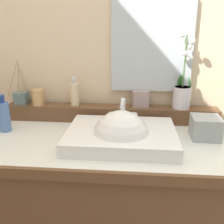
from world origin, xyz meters
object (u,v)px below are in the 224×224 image
Objects in this scene: reed_diffuser at (22,97)px; lotion_bottle at (4,116)px; tissue_box at (205,127)px; potted_plant at (182,91)px; soap_dispenser at (75,94)px; tumbler_cup at (38,97)px; sink_basin at (121,138)px; trinket_box at (140,99)px.

reed_diffuser reaches higher than lotion_bottle.
potted_plant is at bearing 112.99° from tissue_box.
reed_diffuser is (-0.89, 0.00, -0.06)m from potted_plant.
lotion_bottle reaches higher than tissue_box.
soap_dispenser is 0.65× the size of reed_diffuser.
soap_dispenser is at bearing 163.46° from tissue_box.
soap_dispenser is 1.80× the size of tumbler_cup.
soap_dispenser is (-0.27, 0.29, 0.13)m from sink_basin.
reed_diffuser is 0.67m from trinket_box.
trinket_box is at bearing 73.61° from sink_basin.
reed_diffuser is 0.99m from tissue_box.
tissue_box is (0.08, -0.20, -0.13)m from potted_plant.
potted_plant is 2.09× the size of lotion_bottle.
reed_diffuser is at bearing 88.01° from lotion_bottle.
potted_plant is 4.52× the size of trinket_box.
potted_plant is at bearing -0.02° from soap_dispenser.
potted_plant is at bearing -13.14° from trinket_box.
tumbler_cup is at bearing 150.39° from sink_basin.
soap_dispenser is 0.21m from tumbler_cup.
lotion_bottle reaches higher than sink_basin.
trinket_box is (0.57, 0.03, -0.00)m from tumbler_cup.
potted_plant is (0.31, 0.29, 0.16)m from sink_basin.
potted_plant reaches higher than soap_dispenser.
soap_dispenser is 0.36m from trinket_box.
soap_dispenser reaches higher than lotion_bottle.
reed_diffuser is at bearing 179.83° from potted_plant.
trinket_box is (0.36, 0.01, -0.02)m from soap_dispenser.
sink_basin reaches higher than tissue_box.
potted_plant is at bearing 12.54° from lotion_bottle.
tissue_box is (0.97, -0.20, -0.07)m from reed_diffuser.
soap_dispenser is (-0.58, 0.00, -0.03)m from potted_plant.
tissue_box is (0.30, -0.21, -0.08)m from trinket_box.
trinket_box is (-0.22, 0.01, -0.05)m from potted_plant.
tumbler_cup is (-0.48, 0.27, 0.11)m from sink_basin.
reed_diffuser reaches higher than tumbler_cup.
tumbler_cup is at bearing 168.09° from tissue_box.
tissue_box is at bearing 12.77° from sink_basin.
lotion_bottle is (-0.68, -0.21, -0.05)m from trinket_box.
tumbler_cup is 1.02× the size of trinket_box.
sink_basin is 0.60m from lotion_bottle.
potted_plant reaches higher than trinket_box.
sink_basin is 3.09× the size of soap_dispenser.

